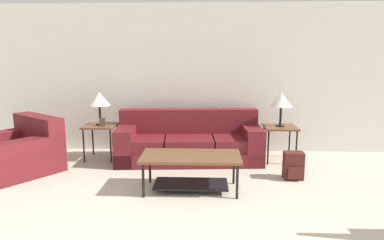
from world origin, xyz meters
name	(u,v)px	position (x,y,z in m)	size (l,w,h in m)	color
wall_back	(202,79)	(0.00, 4.62, 1.30)	(9.09, 0.06, 2.60)	silver
couch	(189,143)	(-0.20, 3.96, 0.30)	(2.36, 1.01, 0.82)	maroon
armchair	(20,153)	(-2.68, 3.32, 0.28)	(1.43, 1.42, 0.80)	maroon
coffee_table	(191,164)	(-0.11, 2.67, 0.34)	(1.25, 0.62, 0.47)	brown
side_table_left	(101,128)	(-1.67, 4.01, 0.52)	(0.52, 0.53, 0.58)	brown
side_table_right	(280,130)	(1.28, 4.01, 0.52)	(0.52, 0.53, 0.58)	brown
table_lamp_left	(99,99)	(-1.67, 4.01, 1.00)	(0.35, 0.35, 0.54)	black
table_lamp_right	(281,100)	(1.28, 4.01, 1.00)	(0.35, 0.35, 0.54)	black
backpack	(293,166)	(1.30, 3.14, 0.19)	(0.27, 0.26, 0.38)	#4C1E19
picture_frame	(102,122)	(-1.62, 3.93, 0.64)	(0.10, 0.04, 0.13)	#4C3828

